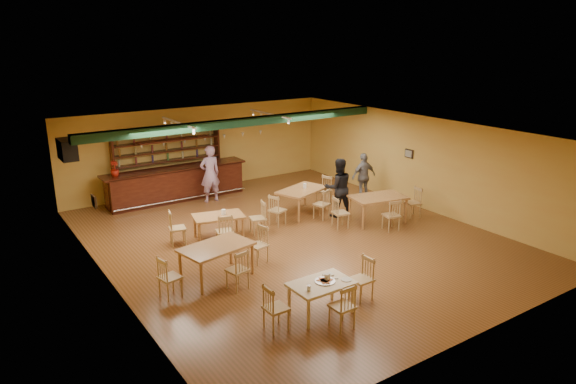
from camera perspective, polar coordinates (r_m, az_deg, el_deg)
floor at (r=14.62m, az=0.50°, el=-5.04°), size 12.00×12.00×0.00m
ceiling_beam at (r=16.17m, az=-5.12°, el=7.59°), size 10.00×0.30×0.25m
track_rail_left at (r=15.93m, az=-11.91°, el=7.42°), size 0.05×2.50×0.05m
track_rail_right at (r=17.37m, az=-2.00°, el=8.51°), size 0.05×2.50×0.05m
ac_unit at (r=15.97m, az=-22.90°, el=4.31°), size 0.34×0.70×0.48m
picture_left at (r=13.05m, az=-20.45°, el=-0.95°), size 0.04×0.34×0.28m
picture_right at (r=17.62m, az=13.09°, el=4.11°), size 0.04×0.34×0.28m
bar_counter at (r=18.21m, az=-12.09°, el=0.90°), size 4.95×0.85×1.13m
back_bar_hutch at (r=18.64m, az=-12.93°, el=3.03°), size 3.83×0.40×2.28m
poinsettia at (r=17.40m, az=-18.43°, el=2.43°), size 0.36×0.36×0.50m
dining_table_a at (r=14.59m, az=-7.57°, el=-3.80°), size 1.52×1.11×0.68m
dining_table_b at (r=16.45m, az=1.54°, el=-1.03°), size 1.85×1.45×0.81m
dining_table_c at (r=12.27m, az=-7.76°, el=-7.59°), size 1.78×1.27×0.81m
dining_table_d at (r=15.94m, az=9.76°, el=-1.86°), size 1.78×1.28×0.81m
near_table at (r=10.78m, az=3.63°, el=-11.47°), size 1.28×0.82×0.68m
pizza_tray at (r=10.67m, az=4.06°, el=-9.69°), size 0.44×0.44×0.01m
parmesan_shaker at (r=10.28m, az=2.29°, el=-10.44°), size 0.07×0.07×0.11m
napkin_stack at (r=10.92m, az=4.42°, el=-9.00°), size 0.20×0.15×0.03m
pizza_server at (r=10.77m, az=4.49°, el=-9.37°), size 0.31×0.27×0.00m
side_plate at (r=10.78m, az=6.40°, el=-9.48°), size 0.22×0.22×0.01m
patron_bar at (r=17.71m, az=-8.53°, el=1.98°), size 0.71×0.48×1.93m
patron_right_a at (r=16.16m, az=5.51°, el=0.48°), size 1.08×0.96×1.84m
patron_right_b at (r=18.01m, az=8.26°, el=1.71°), size 0.97×0.47×1.61m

